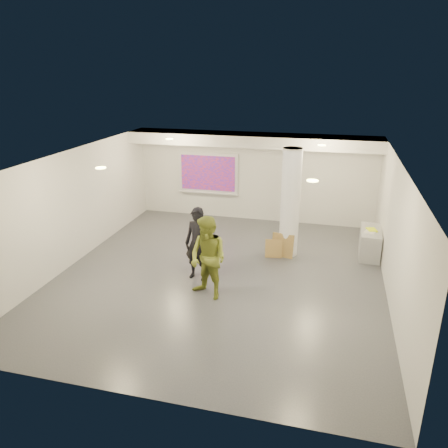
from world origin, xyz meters
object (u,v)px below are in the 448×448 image
(credenza, at_px, (370,243))
(projection_screen, at_px, (208,174))
(column, at_px, (290,203))
(man, at_px, (208,258))
(woman, at_px, (198,244))

(credenza, bearing_deg, projection_screen, 159.46)
(projection_screen, height_order, credenza, projection_screen)
(column, xyz_separation_m, man, (-1.49, -2.89, -0.54))
(projection_screen, relative_size, credenza, 1.62)
(credenza, bearing_deg, woman, -147.30)
(woman, bearing_deg, man, -50.48)
(projection_screen, xyz_separation_m, man, (1.61, -5.54, -0.57))
(column, xyz_separation_m, projection_screen, (-3.10, 2.65, 0.03))
(man, bearing_deg, credenza, 68.08)
(man, bearing_deg, column, 88.72)
(projection_screen, distance_m, woman, 4.87)
(projection_screen, bearing_deg, credenza, -22.36)
(credenza, relative_size, man, 0.67)
(column, bearing_deg, man, -117.23)
(projection_screen, bearing_deg, column, -40.56)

